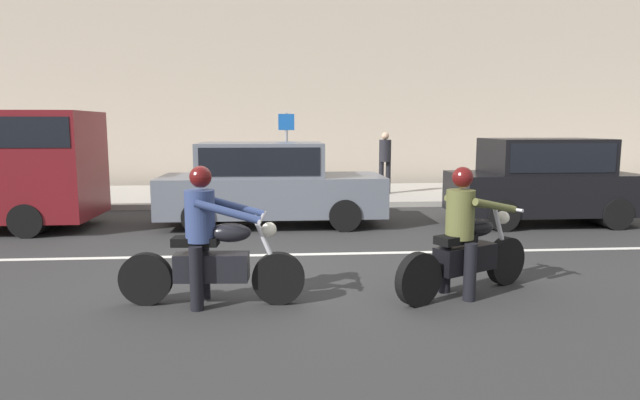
{
  "coord_description": "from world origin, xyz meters",
  "views": [
    {
      "loc": [
        0.32,
        -7.59,
        2.06
      ],
      "look_at": [
        0.86,
        -0.59,
        1.09
      ],
      "focal_mm": 30.22,
      "sensor_mm": 36.0,
      "label": 1
    }
  ],
  "objects": [
    {
      "name": "motorcycle_with_rider_olive",
      "position": [
        2.58,
        -1.32,
        0.65
      ],
      "size": [
        1.96,
        1.18,
        1.58
      ],
      "color": "black",
      "rests_on": "ground_plane"
    },
    {
      "name": "street_sign_post",
      "position": [
        0.55,
        7.35,
        1.53
      ],
      "size": [
        0.44,
        0.08,
        2.28
      ],
      "color": "gray",
      "rests_on": "sidewalk_slab"
    },
    {
      "name": "parked_hatchback_black",
      "position": [
        5.88,
        3.3,
        0.93
      ],
      "size": [
        3.77,
        1.76,
        1.8
      ],
      "color": "black",
      "rests_on": "ground_plane"
    },
    {
      "name": "pedestrian_bystander",
      "position": [
        3.34,
        7.49,
        1.16
      ],
      "size": [
        0.34,
        0.34,
        1.74
      ],
      "color": "black",
      "rests_on": "sidewalk_slab"
    },
    {
      "name": "ground_plane",
      "position": [
        0.0,
        0.0,
        0.0
      ],
      "size": [
        80.0,
        80.0,
        0.0
      ],
      "primitive_type": "plane",
      "color": "#2D2D2D"
    },
    {
      "name": "motorcycle_with_rider_denim_blue",
      "position": [
        -0.47,
        -1.46,
        0.66
      ],
      "size": [
        2.15,
        0.7,
        1.62
      ],
      "color": "black",
      "rests_on": "ground_plane"
    },
    {
      "name": "lane_marking_stripe",
      "position": [
        0.96,
        0.9,
        0.0
      ],
      "size": [
        18.0,
        0.14,
        0.01
      ],
      "primitive_type": "cube",
      "color": "silver",
      "rests_on": "ground_plane"
    },
    {
      "name": "sidewalk_slab",
      "position": [
        0.0,
        8.0,
        0.07
      ],
      "size": [
        40.0,
        4.4,
        0.14
      ],
      "primitive_type": "cube",
      "color": "#A8A399",
      "rests_on": "ground_plane"
    },
    {
      "name": "parked_sedan_slate_gray",
      "position": [
        0.11,
        3.57,
        0.88
      ],
      "size": [
        4.58,
        1.82,
        1.72
      ],
      "color": "slate",
      "rests_on": "ground_plane"
    }
  ]
}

